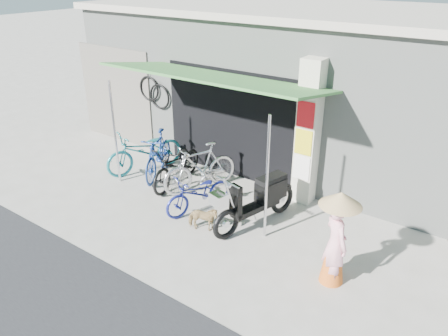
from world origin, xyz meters
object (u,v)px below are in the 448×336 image
Objects in this scene: bike_teal at (145,151)px; bike_navy at (199,193)px; bike_black at (177,164)px; bike_blue at (158,155)px; bike_silver at (200,167)px; moped at (258,200)px; nun at (336,238)px; street_dog at (203,219)px.

bike_teal reaches higher than bike_navy.
bike_teal reaches higher than bike_black.
bike_teal is at bearing 155.39° from bike_blue.
bike_teal is 1.69m from bike_silver.
bike_black is 0.90× the size of moped.
bike_silver is at bearing 20.44° from nun.
bike_silver reaches higher than bike_black.
bike_navy reaches higher than street_dog.
bike_blue is at bearing -174.37° from moped.
moped is (1.21, 0.27, 0.13)m from bike_navy.
street_dog is at bearing -53.73° from bike_blue.
bike_black is 1.14× the size of nun.
bike_silver is (1.26, 0.00, 0.01)m from bike_blue.
street_dog is (2.76, -1.27, -0.26)m from bike_teal.
street_dog is at bearing -5.08° from bike_teal.
bike_silver is 1.69m from street_dog.
street_dog is at bearing -44.32° from bike_black.
bike_black is at bearing -149.44° from bike_silver.
moped is at bearing 11.84° from bike_teal.
bike_silver is at bearing 179.41° from moped.
nun reaches higher than bike_black.
bike_teal is 1.10× the size of bike_blue.
street_dog is 0.38× the size of nun.
bike_black reaches higher than bike_navy.
nun is at bearing -7.53° from moped.
bike_black is 4.38m from nun.
bike_blue is 1.26m from bike_silver.
moped is at bearing -66.46° from street_dog.
bike_silver is 1.84m from moped.
nun reaches higher than bike_silver.
street_dog is (1.66, -1.19, -0.23)m from bike_black.
nun is at bearing -39.17° from bike_blue.
bike_navy is at bearing -30.38° from bike_silver.
bike_silver is 3.83m from nun.
moped is 1.27× the size of nun.
bike_blue reaches higher than bike_navy.
bike_black is 1.34m from bike_navy.
street_dog is at bearing -28.90° from bike_navy.
bike_silver is (0.59, 0.08, 0.06)m from bike_black.
bike_teal is 1.08× the size of bike_silver.
bike_blue is 3.07m from moped.
bike_teal is 0.96× the size of moped.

